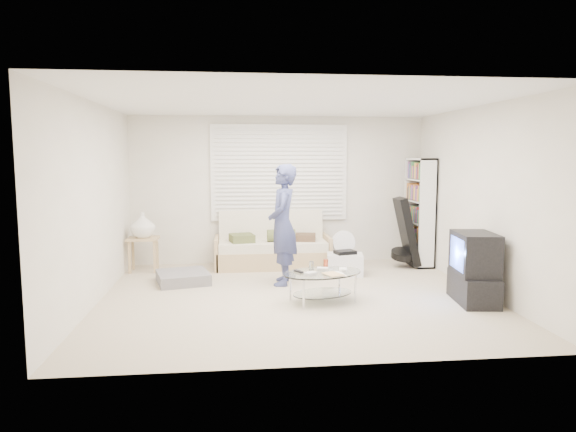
{
  "coord_description": "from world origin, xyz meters",
  "views": [
    {
      "loc": [
        -0.8,
        -6.5,
        1.83
      ],
      "look_at": [
        -0.06,
        0.3,
        1.03
      ],
      "focal_mm": 32.0,
      "sensor_mm": 36.0,
      "label": 1
    }
  ],
  "objects": [
    {
      "name": "standing_person",
      "position": [
        -0.09,
        0.69,
        0.86
      ],
      "size": [
        0.49,
        0.68,
        1.72
      ],
      "primitive_type": "imported",
      "rotation": [
        0.0,
        0.0,
        -1.71
      ],
      "color": "navy",
      "rests_on": "ground"
    },
    {
      "name": "guitar_case",
      "position": [
        2.03,
        1.57,
        0.51
      ],
      "size": [
        0.44,
        0.43,
        1.14
      ],
      "color": "black",
      "rests_on": "ground"
    },
    {
      "name": "grey_floor_pillow",
      "position": [
        -1.53,
        0.91,
        0.08
      ],
      "size": [
        0.86,
        0.86,
        0.16
      ],
      "primitive_type": "cube",
      "rotation": [
        0.0,
        0.0,
        0.25
      ],
      "color": "slate",
      "rests_on": "ground"
    },
    {
      "name": "ground",
      "position": [
        0.0,
        0.0,
        0.0
      ],
      "size": [
        5.0,
        5.0,
        0.0
      ],
      "primitive_type": "plane",
      "color": "#BCAE92",
      "rests_on": "ground"
    },
    {
      "name": "floor_fan",
      "position": [
        0.98,
        1.57,
        0.37
      ],
      "size": [
        0.38,
        0.26,
        0.64
      ],
      "color": "white",
      "rests_on": "ground"
    },
    {
      "name": "tv_unit",
      "position": [
        2.2,
        -0.5,
        0.43
      ],
      "size": [
        0.53,
        0.86,
        0.89
      ],
      "color": "black",
      "rests_on": "ground"
    },
    {
      "name": "window_blinds",
      "position": [
        0.0,
        2.2,
        1.55
      ],
      "size": [
        2.32,
        0.08,
        1.62
      ],
      "color": "silver",
      "rests_on": "ground"
    },
    {
      "name": "coffee_table",
      "position": [
        0.32,
        -0.28,
        0.31
      ],
      "size": [
        1.17,
        0.93,
        0.5
      ],
      "color": "silver",
      "rests_on": "ground"
    },
    {
      "name": "storage_bin",
      "position": [
        0.92,
        1.16,
        0.17
      ],
      "size": [
        0.6,
        0.47,
        0.38
      ],
      "color": "white",
      "rests_on": "ground"
    },
    {
      "name": "room_shell",
      "position": [
        0.0,
        0.48,
        1.63
      ],
      "size": [
        5.02,
        4.52,
        2.51
      ],
      "color": "beige",
      "rests_on": "ground"
    },
    {
      "name": "futon_sofa",
      "position": [
        -0.15,
        1.87,
        0.3
      ],
      "size": [
        1.88,
        0.76,
        0.92
      ],
      "color": "tan",
      "rests_on": "ground"
    },
    {
      "name": "bookshelf",
      "position": [
        2.32,
        1.77,
        0.9
      ],
      "size": [
        0.28,
        0.76,
        1.8
      ],
      "color": "white",
      "rests_on": "ground"
    },
    {
      "name": "side_table",
      "position": [
        -2.22,
        1.74,
        0.71
      ],
      "size": [
        0.48,
        0.39,
        0.95
      ],
      "color": "tan",
      "rests_on": "ground"
    }
  ]
}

